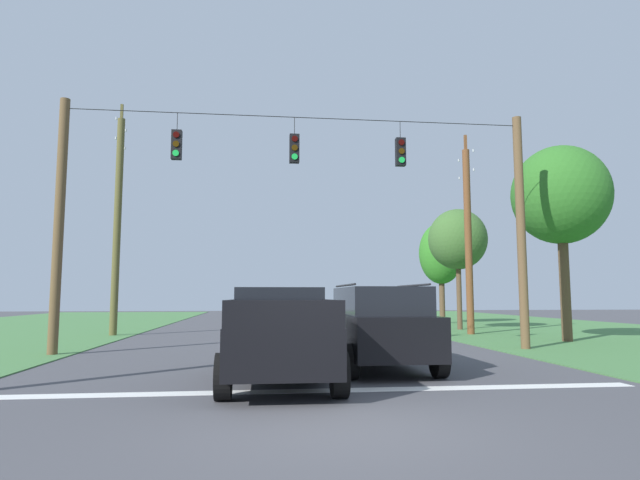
# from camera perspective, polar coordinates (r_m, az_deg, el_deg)

# --- Properties ---
(ground_plane) EXTENTS (120.00, 120.00, 0.00)m
(ground_plane) POSITION_cam_1_polar(r_m,az_deg,el_deg) (7.66, 2.07, -19.32)
(ground_plane) COLOR #47474C
(shoulder_grass_right) EXTENTS (16.00, 80.00, 0.03)m
(shoulder_grass_right) POSITION_cam_1_polar(r_m,az_deg,el_deg) (27.41, 28.78, -8.96)
(shoulder_grass_right) COLOR #467A42
(shoulder_grass_right) RESTS_ON ground
(stop_bar_stripe) EXTENTS (12.57, 0.45, 0.01)m
(stop_bar_stripe) POSITION_cam_1_polar(r_m,az_deg,el_deg) (10.38, -0.37, -15.78)
(stop_bar_stripe) COLOR white
(stop_bar_stripe) RESTS_ON ground
(lane_dash_0) EXTENTS (2.50, 0.15, 0.01)m
(lane_dash_0) POSITION_cam_1_polar(r_m,az_deg,el_deg) (16.31, -2.74, -12.22)
(lane_dash_0) COLOR white
(lane_dash_0) RESTS_ON ground
(lane_dash_1) EXTENTS (2.50, 0.15, 0.01)m
(lane_dash_1) POSITION_cam_1_polar(r_m,az_deg,el_deg) (23.44, -3.97, -10.33)
(lane_dash_1) COLOR white
(lane_dash_1) RESTS_ON ground
(lane_dash_2) EXTENTS (2.50, 0.15, 0.01)m
(lane_dash_2) POSITION_cam_1_polar(r_m,az_deg,el_deg) (28.62, -4.47, -9.55)
(lane_dash_2) COLOR white
(lane_dash_2) RESTS_ON ground
(lane_dash_3) EXTENTS (2.50, 0.15, 0.01)m
(lane_dash_3) POSITION_cam_1_polar(r_m,az_deg,el_deg) (34.94, -4.88, -8.91)
(lane_dash_3) COLOR white
(lane_dash_3) RESTS_ON ground
(overhead_signal_span) EXTENTS (15.31, 0.31, 7.97)m
(overhead_signal_span) POSITION_cam_1_polar(r_m,az_deg,el_deg) (17.38, -2.12, 2.59)
(overhead_signal_span) COLOR brown
(overhead_signal_span) RESTS_ON ground
(pickup_truck) EXTENTS (2.33, 5.42, 1.95)m
(pickup_truck) POSITION_cam_1_polar(r_m,az_deg,el_deg) (11.38, -4.39, -10.02)
(pickup_truck) COLOR black
(pickup_truck) RESTS_ON ground
(suv_black) EXTENTS (2.22, 4.80, 2.05)m
(suv_black) POSITION_cam_1_polar(r_m,az_deg,el_deg) (13.38, 6.25, -9.00)
(suv_black) COLOR black
(suv_black) RESTS_ON ground
(distant_car_crossing_white) EXTENTS (4.42, 2.28, 1.52)m
(distant_car_crossing_white) POSITION_cam_1_polar(r_m,az_deg,el_deg) (33.27, -3.72, -7.71)
(distant_car_crossing_white) COLOR silver
(distant_car_crossing_white) RESTS_ON ground
(utility_pole_mid_right) EXTENTS (0.33, 1.88, 9.48)m
(utility_pole_mid_right) POSITION_cam_1_polar(r_m,az_deg,el_deg) (26.09, 15.52, 0.43)
(utility_pole_mid_right) COLOR brown
(utility_pole_mid_right) RESTS_ON ground
(utility_pole_near_left) EXTENTS (0.33, 1.84, 10.75)m
(utility_pole_near_left) POSITION_cam_1_polar(r_m,az_deg,el_deg) (26.25, -20.80, 2.00)
(utility_pole_near_left) COLOR brown
(utility_pole_near_left) RESTS_ON ground
(tree_roadside_right) EXTENTS (3.13, 3.13, 6.45)m
(tree_roadside_right) POSITION_cam_1_polar(r_m,az_deg,el_deg) (29.66, 14.47, 0.03)
(tree_roadside_right) COLOR brown
(tree_roadside_right) RESTS_ON ground
(tree_roadside_far_right) EXTENTS (3.79, 3.79, 7.77)m
(tree_roadside_far_right) POSITION_cam_1_polar(r_m,az_deg,el_deg) (23.45, 24.28, 4.31)
(tree_roadside_far_right) COLOR brown
(tree_roadside_far_right) RESTS_ON ground
(tree_roadside_left) EXTENTS (2.88, 2.88, 6.63)m
(tree_roadside_left) POSITION_cam_1_polar(r_m,az_deg,el_deg) (36.16, 12.78, -1.45)
(tree_roadside_left) COLOR brown
(tree_roadside_left) RESTS_ON ground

